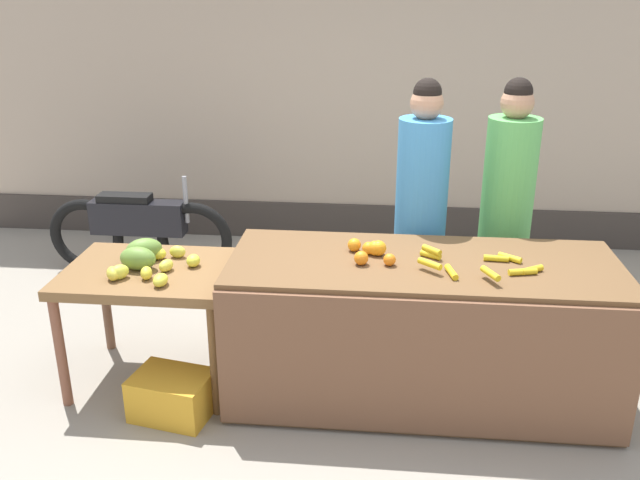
# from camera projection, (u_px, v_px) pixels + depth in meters

# --- Properties ---
(ground_plane) EXTENTS (24.00, 24.00, 0.00)m
(ground_plane) POSITION_uv_depth(u_px,v_px,m) (359.00, 388.00, 4.18)
(ground_plane) COLOR gray
(market_wall_back) EXTENTS (7.86, 0.23, 3.08)m
(market_wall_back) POSITION_uv_depth(u_px,v_px,m) (376.00, 82.00, 6.14)
(market_wall_back) COLOR tan
(market_wall_back) RESTS_ON ground
(fruit_stall_counter) EXTENTS (2.24, 0.89, 0.87)m
(fruit_stall_counter) POSITION_uv_depth(u_px,v_px,m) (420.00, 330.00, 3.97)
(fruit_stall_counter) COLOR brown
(fruit_stall_counter) RESTS_ON ground
(side_table_wooden) EXTENTS (1.01, 0.77, 0.76)m
(side_table_wooden) POSITION_uv_depth(u_px,v_px,m) (151.00, 283.00, 4.06)
(side_table_wooden) COLOR brown
(side_table_wooden) RESTS_ON ground
(banana_bunch_pile) EXTENTS (0.69, 0.44, 0.07)m
(banana_bunch_pile) POSITION_uv_depth(u_px,v_px,m) (478.00, 264.00, 3.72)
(banana_bunch_pile) COLOR gold
(banana_bunch_pile) RESTS_ON fruit_stall_counter
(orange_pile) EXTENTS (0.28, 0.28, 0.09)m
(orange_pile) POSITION_uv_depth(u_px,v_px,m) (371.00, 250.00, 3.88)
(orange_pile) COLOR orange
(orange_pile) RESTS_ON fruit_stall_counter
(mango_papaya_pile) EXTENTS (0.51, 0.53, 0.14)m
(mango_papaya_pile) POSITION_uv_depth(u_px,v_px,m) (145.00, 258.00, 4.01)
(mango_papaya_pile) COLOR yellow
(mango_papaya_pile) RESTS_ON side_table_wooden
(vendor_woman_blue_shirt) EXTENTS (0.34, 0.34, 1.81)m
(vendor_woman_blue_shirt) POSITION_uv_depth(u_px,v_px,m) (420.00, 216.00, 4.45)
(vendor_woman_blue_shirt) COLOR #33333D
(vendor_woman_blue_shirt) RESTS_ON ground
(vendor_woman_green_shirt) EXTENTS (0.34, 0.34, 1.81)m
(vendor_woman_green_shirt) POSITION_uv_depth(u_px,v_px,m) (506.00, 214.00, 4.48)
(vendor_woman_green_shirt) COLOR #33333D
(vendor_woman_green_shirt) RESTS_ON ground
(parked_motorcycle) EXTENTS (1.60, 0.18, 0.88)m
(parked_motorcycle) POSITION_uv_depth(u_px,v_px,m) (139.00, 229.00, 5.71)
(parked_motorcycle) COLOR black
(parked_motorcycle) RESTS_ON ground
(produce_crate) EXTENTS (0.49, 0.40, 0.26)m
(produce_crate) POSITION_uv_depth(u_px,v_px,m) (172.00, 395.00, 3.88)
(produce_crate) COLOR gold
(produce_crate) RESTS_ON ground
(produce_sack) EXTENTS (0.45, 0.47, 0.59)m
(produce_sack) POSITION_uv_depth(u_px,v_px,m) (291.00, 296.00, 4.72)
(produce_sack) COLOR tan
(produce_sack) RESTS_ON ground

